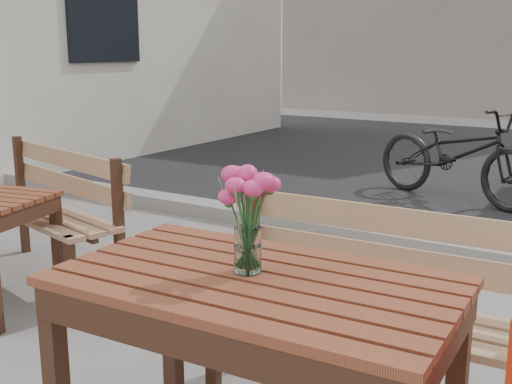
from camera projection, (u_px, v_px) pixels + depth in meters
main_table at (255, 314)px, 2.06m from camera, size 1.30×0.80×0.78m
main_bench at (384, 286)px, 2.59m from camera, size 1.47×0.48×0.91m
main_vase at (248, 206)px, 2.03m from camera, size 0.19×0.19×0.35m
second_bench at (53, 198)px, 4.16m from camera, size 1.49×0.75×0.89m
bicycle at (457, 153)px, 6.27m from camera, size 1.92×1.20×0.95m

